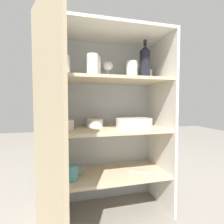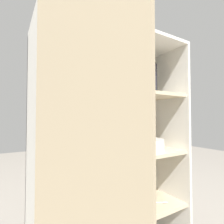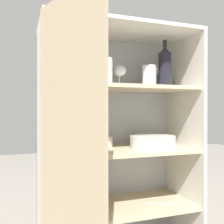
% 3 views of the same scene
% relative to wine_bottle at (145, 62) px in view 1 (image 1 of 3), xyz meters
% --- Properties ---
extents(cupboard_back_panel, '(0.87, 0.02, 1.27)m').
position_rel_wine_bottle_xyz_m(cupboard_back_panel, '(-0.27, 0.23, -0.45)').
color(cupboard_back_panel, '#B2B7BC').
rests_on(cupboard_back_panel, ground_plane).
extents(cupboard_side_left, '(0.02, 0.41, 1.27)m').
position_rel_wine_bottle_xyz_m(cupboard_side_left, '(-0.70, 0.03, -0.45)').
color(cupboard_side_left, white).
rests_on(cupboard_side_left, ground_plane).
extents(cupboard_side_right, '(0.02, 0.41, 1.27)m').
position_rel_wine_bottle_xyz_m(cupboard_side_right, '(0.15, 0.03, -0.45)').
color(cupboard_side_right, white).
rests_on(cupboard_side_right, ground_plane).
extents(cupboard_top_panel, '(0.87, 0.41, 0.02)m').
position_rel_wine_bottle_xyz_m(cupboard_top_panel, '(-0.27, 0.03, 0.19)').
color(cupboard_top_panel, white).
rests_on(cupboard_top_panel, cupboard_side_left).
extents(shelf_board_lower, '(0.84, 0.37, 0.02)m').
position_rel_wine_bottle_xyz_m(shelf_board_lower, '(-0.27, 0.03, -0.80)').
color(shelf_board_lower, beige).
extents(shelf_board_middle, '(0.84, 0.37, 0.02)m').
position_rel_wine_bottle_xyz_m(shelf_board_middle, '(-0.27, 0.03, -0.48)').
color(shelf_board_middle, beige).
extents(shelf_board_upper, '(0.84, 0.37, 0.02)m').
position_rel_wine_bottle_xyz_m(shelf_board_upper, '(-0.27, 0.03, -0.13)').
color(shelf_board_upper, beige).
extents(cupboard_door, '(0.18, 0.41, 1.27)m').
position_rel_wine_bottle_xyz_m(cupboard_door, '(-0.63, -0.37, -0.45)').
color(cupboard_door, tan).
rests_on(cupboard_door, ground_plane).
extents(tumbler_glass_0, '(0.07, 0.07, 0.14)m').
position_rel_wine_bottle_xyz_m(tumbler_glass_0, '(-0.39, -0.06, -0.05)').
color(tumbler_glass_0, white).
rests_on(tumbler_glass_0, shelf_board_upper).
extents(tumbler_glass_1, '(0.08, 0.08, 0.13)m').
position_rel_wine_bottle_xyz_m(tumbler_glass_1, '(-0.09, 0.01, -0.06)').
color(tumbler_glass_1, white).
rests_on(tumbler_glass_1, shelf_board_upper).
extents(tumbler_glass_2, '(0.07, 0.07, 0.14)m').
position_rel_wine_bottle_xyz_m(tumbler_glass_2, '(-0.35, 0.02, -0.05)').
color(tumbler_glass_2, silver).
rests_on(tumbler_glass_2, shelf_board_upper).
extents(tumbler_glass_3, '(0.07, 0.07, 0.14)m').
position_rel_wine_bottle_xyz_m(tumbler_glass_3, '(-0.56, 0.04, -0.05)').
color(tumbler_glass_3, white).
rests_on(tumbler_glass_3, shelf_board_upper).
extents(tumbler_glass_4, '(0.07, 0.07, 0.09)m').
position_rel_wine_bottle_xyz_m(tumbler_glass_4, '(0.08, 0.12, -0.08)').
color(tumbler_glass_4, white).
rests_on(tumbler_glass_4, shelf_board_upper).
extents(wine_glass_0, '(0.08, 0.08, 0.15)m').
position_rel_wine_bottle_xyz_m(wine_glass_0, '(-0.01, 0.12, -0.02)').
color(wine_glass_0, silver).
rests_on(wine_glass_0, shelf_board_upper).
extents(wine_glass_1, '(0.08, 0.08, 0.13)m').
position_rel_wine_bottle_xyz_m(wine_glass_1, '(-0.26, 0.06, -0.03)').
color(wine_glass_1, white).
rests_on(wine_glass_1, shelf_board_upper).
extents(wine_bottle, '(0.08, 0.08, 0.28)m').
position_rel_wine_bottle_xyz_m(wine_bottle, '(0.00, 0.00, 0.00)').
color(wine_bottle, black).
rests_on(wine_bottle, shelf_board_upper).
extents(plate_stack_white, '(0.26, 0.26, 0.07)m').
position_rel_wine_bottle_xyz_m(plate_stack_white, '(-0.08, -0.01, -0.44)').
color(plate_stack_white, silver).
rests_on(plate_stack_white, shelf_board_middle).
extents(mixing_bowl_large, '(0.18, 0.18, 0.07)m').
position_rel_wine_bottle_xyz_m(mixing_bowl_large, '(-0.59, 0.06, -0.44)').
color(mixing_bowl_large, silver).
rests_on(mixing_bowl_large, shelf_board_middle).
extents(serving_bowl_small, '(0.13, 0.13, 0.06)m').
position_rel_wine_bottle_xyz_m(serving_bowl_small, '(-0.34, 0.14, -0.44)').
color(serving_bowl_small, silver).
rests_on(serving_bowl_small, shelf_board_middle).
extents(coffee_mug_primary, '(0.13, 0.09, 0.10)m').
position_rel_wine_bottle_xyz_m(coffee_mug_primary, '(-0.52, -0.03, -0.75)').
color(coffee_mug_primary, teal).
rests_on(coffee_mug_primary, shelf_board_lower).
extents(serving_spoon, '(0.17, 0.11, 0.01)m').
position_rel_wine_bottle_xyz_m(serving_spoon, '(-0.02, -0.05, -0.79)').
color(serving_spoon, silver).
rests_on(serving_spoon, shelf_board_lower).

